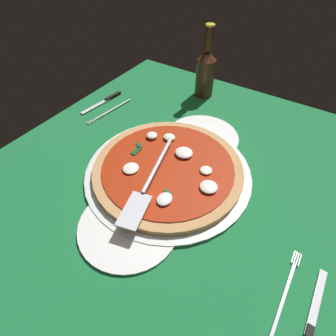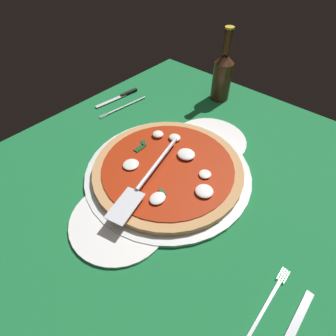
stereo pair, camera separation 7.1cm
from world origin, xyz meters
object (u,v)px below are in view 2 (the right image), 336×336
object	(u,v)px
pizza_server	(146,178)
place_setting_near	(274,328)
pizza	(168,168)
beer_bottle	(222,75)
place_setting_far	(122,102)
dinner_plate_right	(209,141)
dinner_plate_left	(120,220)

from	to	relation	value
pizza_server	place_setting_near	size ratio (longest dim) A/B	1.47
pizza	pizza_server	world-z (taller)	pizza_server
place_setting_near	beer_bottle	distance (cm)	76.28
place_setting_far	beer_bottle	xyz separation A→B (cm)	(25.91, -24.82, 8.93)
place_setting_near	beer_bottle	xyz separation A→B (cm)	(57.20, 49.68, 8.91)
dinner_plate_right	place_setting_near	size ratio (longest dim) A/B	1.08
place_setting_far	pizza	bearing A→B (deg)	73.47
dinner_plate_left	pizza_server	distance (cm)	11.68
dinner_plate_right	pizza_server	size ratio (longest dim) A/B	0.73
pizza_server	beer_bottle	distance (cm)	50.94
pizza	place_setting_far	bearing A→B (deg)	66.69
pizza_server	beer_bottle	bearing A→B (deg)	178.28
pizza	place_setting_far	distance (cm)	39.21
dinner_plate_right	pizza_server	xyz separation A→B (cm)	(-26.55, 0.77, 4.32)
pizza_server	dinner_plate_left	bearing A→B (deg)	-4.91
dinner_plate_left	place_setting_near	world-z (taller)	place_setting_near
dinner_plate_left	dinner_plate_right	xyz separation A→B (cm)	(37.26, 0.99, 0.00)
pizza	place_setting_near	world-z (taller)	pizza
place_setting_near	place_setting_far	xyz separation A→B (cm)	(31.29, 74.50, -0.02)
pizza_server	place_setting_near	bearing A→B (deg)	64.57
pizza	place_setting_near	distance (cm)	41.68
pizza	beer_bottle	size ratio (longest dim) A/B	1.60
pizza_server	beer_bottle	world-z (taller)	beer_bottle
dinner_plate_right	place_setting_near	distance (cm)	51.05
pizza_server	place_setting_near	distance (cm)	39.68
pizza	dinner_plate_right	bearing A→B (deg)	-1.95
place_setting_far	dinner_plate_right	bearing A→B (deg)	101.33
pizza	place_setting_near	size ratio (longest dim) A/B	1.94
dinner_plate_right	pizza	world-z (taller)	pizza
pizza_server	beer_bottle	xyz separation A→B (cm)	(49.54, 11.00, 4.45)
dinner_plate_left	place_setting_near	size ratio (longest dim) A/B	1.12
beer_bottle	place_setting_near	bearing A→B (deg)	-139.03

